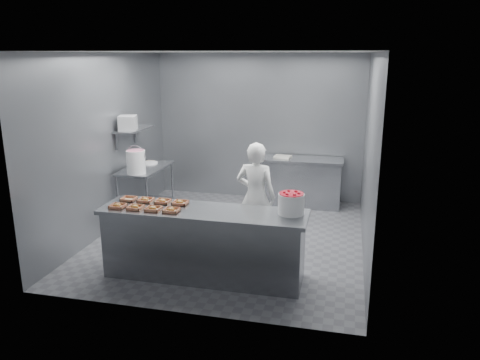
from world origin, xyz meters
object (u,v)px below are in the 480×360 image
at_px(tray_3, 171,210).
at_px(glaze_bucket, 136,161).
at_px(back_counter, 302,182).
at_px(worker, 256,197).
at_px(strawberry_tub, 291,203).
at_px(service_counter, 204,243).
at_px(tray_1, 135,207).
at_px(tray_5, 146,200).
at_px(tray_6, 163,201).
at_px(tray_0, 118,206).
at_px(appliance, 128,123).
at_px(prep_table, 146,184).
at_px(tray_4, 129,199).
at_px(tray_2, 153,209).
at_px(tray_7, 180,203).

distance_m(tray_3, glaze_bucket, 2.09).
xyz_separation_m(back_counter, worker, (-0.44, -2.21, 0.34)).
bearing_deg(strawberry_tub, glaze_bucket, 152.33).
relative_size(service_counter, tray_1, 13.88).
bearing_deg(worker, tray_3, 61.32).
relative_size(tray_5, tray_6, 1.00).
relative_size(service_counter, tray_0, 13.88).
bearing_deg(tray_0, glaze_bucket, 107.54).
height_order(service_counter, appliance, appliance).
bearing_deg(worker, tray_1, 48.33).
height_order(service_counter, tray_1, tray_1).
height_order(prep_table, glaze_bucket, glaze_bucket).
xyz_separation_m(tray_4, tray_6, (0.48, -0.00, 0.00)).
height_order(tray_6, worker, worker).
bearing_deg(prep_table, back_counter, 27.01).
xyz_separation_m(tray_2, worker, (1.06, 1.20, -0.13)).
distance_m(prep_table, tray_1, 2.28).
bearing_deg(appliance, tray_1, -79.98).
distance_m(service_counter, tray_3, 0.61).
bearing_deg(prep_table, appliance, -129.04).
height_order(prep_table, tray_1, tray_1).
bearing_deg(tray_5, back_counter, 60.71).
relative_size(prep_table, tray_0, 6.40).
bearing_deg(tray_1, tray_7, 32.69).
bearing_deg(tray_2, prep_table, 116.59).
relative_size(worker, strawberry_tub, 5.02).
distance_m(tray_4, glaze_bucket, 1.47).
bearing_deg(service_counter, tray_2, -165.53).
relative_size(service_counter, tray_4, 13.88).
bearing_deg(back_counter, tray_3, -110.26).
height_order(tray_3, tray_7, same).
distance_m(tray_6, appliance, 2.14).
distance_m(tray_7, worker, 1.21).
relative_size(prep_table, tray_2, 6.40).
bearing_deg(tray_7, strawberry_tub, -2.01).
height_order(tray_2, tray_6, same).
height_order(service_counter, prep_table, same).
xyz_separation_m(back_counter, tray_6, (-1.50, -3.10, 0.47)).
bearing_deg(back_counter, tray_7, -112.09).
height_order(prep_table, tray_0, tray_0).
relative_size(tray_1, tray_5, 1.00).
bearing_deg(tray_0, tray_3, 0.00).
bearing_deg(strawberry_tub, tray_3, -169.84).
xyz_separation_m(service_counter, tray_7, (-0.36, 0.15, 0.47)).
distance_m(prep_table, back_counter, 2.87).
distance_m(tray_3, tray_5, 0.57).
xyz_separation_m(tray_0, tray_4, (0.00, 0.31, -0.00)).
height_order(worker, glaze_bucket, worker).
bearing_deg(glaze_bucket, worker, -12.71).
bearing_deg(prep_table, service_counter, -49.76).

